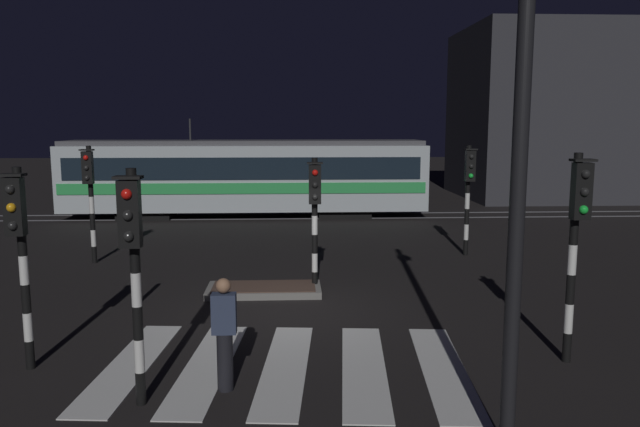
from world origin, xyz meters
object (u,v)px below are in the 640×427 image
Objects in this scene: traffic_light_corner_far_right at (469,184)px; traffic_light_median_centre at (315,204)px; traffic_light_corner_near_left at (19,239)px; traffic_light_corner_far_left at (90,187)px; traffic_light_corner_near_right at (577,227)px; tram at (246,176)px; pedestrian_waiting_at_kerb at (224,333)px; bollard_island_edge at (135,280)px; street_lamp_near_kerb at (533,50)px; traffic_light_kerb_mid_left at (133,253)px.

traffic_light_median_centre is at bearing -141.71° from traffic_light_corner_far_right.
traffic_light_corner_far_right reaches higher than traffic_light_corner_near_left.
traffic_light_corner_near_right is (10.21, -7.87, 0.10)m from traffic_light_corner_far_left.
tram reaches higher than traffic_light_corner_far_left.
traffic_light_corner_far_right reaches higher than pedestrian_waiting_at_kerb.
traffic_light_corner_near_right is at bearing -24.83° from bollard_island_edge.
traffic_light_corner_near_right is 0.23× the size of tram.
street_lamp_near_kerb is (1.97, -7.71, 2.62)m from traffic_light_median_centre.
traffic_light_median_centre is at bearing -78.32° from tram.
street_lamp_near_kerb reaches higher than traffic_light_median_centre.
bollard_island_edge is at bearing 76.87° from traffic_light_corner_near_left.
street_lamp_near_kerb is (8.15, -10.93, 2.50)m from traffic_light_corner_far_left.
traffic_light_corner_far_left reaches higher than traffic_light_corner_near_left.
traffic_light_corner_near_right reaches higher than pedestrian_waiting_at_kerb.
traffic_light_corner_near_left is 0.98× the size of traffic_light_kerb_mid_left.
traffic_light_corner_near_left is at bearing 179.17° from traffic_light_corner_near_right.
tram is (-6.49, 16.54, -0.55)m from traffic_light_corner_near_right.
street_lamp_near_kerb reaches higher than pedestrian_waiting_at_kerb.
traffic_light_corner_far_left is at bearing 152.44° from traffic_light_median_centre.
traffic_light_corner_near_left is at bearing -98.13° from tram.
traffic_light_corner_near_right is 1.04× the size of traffic_light_kerb_mid_left.
traffic_light_corner_far_left is 1.06× the size of traffic_light_median_centre.
traffic_light_corner_near_left reaches higher than traffic_light_median_centre.
traffic_light_corner_far_right is (10.90, 0.50, -0.02)m from traffic_light_corner_far_left.
traffic_light_median_centre is (6.18, -3.23, -0.12)m from traffic_light_corner_far_left.
street_lamp_near_kerb is 6.72× the size of bollard_island_edge.
street_lamp_near_kerb reaches higher than traffic_light_kerb_mid_left.
traffic_light_corner_far_right is at bearing 85.28° from traffic_light_corner_near_right.
traffic_light_corner_far_right is 0.44× the size of street_lamp_near_kerb.
traffic_light_corner_near_left is at bearing -136.80° from traffic_light_median_centre.
bollard_island_edge is (-8.00, 3.70, -1.74)m from traffic_light_corner_near_right.
traffic_light_corner_far_left is at bearing -113.20° from tram.
traffic_light_corner_near_left is 3.60m from pedestrian_waiting_at_kerb.
bollard_island_edge is at bearing 155.17° from traffic_light_corner_near_right.
pedestrian_waiting_at_kerb is (-1.55, -5.38, -1.21)m from traffic_light_median_centre.
street_lamp_near_kerb is 9.91m from bollard_island_edge.
traffic_light_median_centre is at bearing 13.29° from bollard_island_edge.
pedestrian_waiting_at_kerb is at bearing -172.44° from traffic_light_corner_near_right.
bollard_island_edge is at bearing 118.56° from pedestrian_waiting_at_kerb.
bollard_island_edge is (-3.97, -0.94, -1.52)m from traffic_light_median_centre.
traffic_light_corner_far_left is 12.89m from traffic_light_corner_near_right.
pedestrian_waiting_at_kerb reaches higher than bollard_island_edge.
street_lamp_near_kerb is at bearing -53.29° from traffic_light_corner_far_left.
traffic_light_corner_near_left is at bearing -79.92° from traffic_light_corner_far_left.
traffic_light_median_centre is 6.49m from traffic_light_kerb_mid_left.
traffic_light_corner_far_right is (0.69, 8.37, -0.12)m from traffic_light_corner_near_right.
traffic_light_corner_near_left is 12.59m from traffic_light_corner_far_right.
traffic_light_corner_near_right is at bearing 7.56° from pedestrian_waiting_at_kerb.
street_lamp_near_kerb is at bearing -103.52° from traffic_light_corner_far_right.
traffic_light_corner_far_right is at bearing 38.29° from traffic_light_median_centre.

